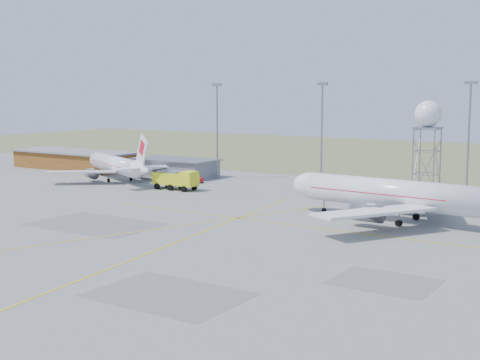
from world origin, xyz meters
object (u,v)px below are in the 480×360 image
Objects in this scene: airliner_far at (117,165)px; airliner_main at (399,195)px; radar_tower at (427,143)px; fire_truck at (177,180)px; baggage_tug at (198,180)px.

airliner_main is at bearing -163.79° from airliner_far.
airliner_main is at bearing -80.20° from radar_tower.
airliner_main reaches higher than airliner_far.
radar_tower is at bearing -75.81° from airliner_main.
radar_tower is 46.98m from fire_truck.
airliner_far is at bearing -160.26° from baggage_tug.
airliner_main is at bearing -22.17° from baggage_tug.
airliner_main is 4.04× the size of fire_truck.
radar_tower is (61.02, 15.25, 6.35)m from airliner_far.
fire_truck reaches higher than baggage_tug.
airliner_far is at bearing -165.97° from radar_tower.
fire_truck is 4.52× the size of baggage_tug.
fire_truck is (-42.48, -18.47, -7.84)m from radar_tower.
baggage_tug is (-2.38, 9.87, -1.20)m from fire_truck.
airliner_far is 14.39× the size of baggage_tug.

